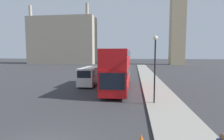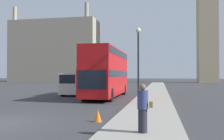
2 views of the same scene
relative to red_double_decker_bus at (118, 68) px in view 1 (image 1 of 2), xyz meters
The scene contains 5 objects.
building_block_distant 61.33m from the red_double_decker_bus, 118.43° to the left, with size 28.36×10.29×24.16m.
red_double_decker_bus is the anchor object (origin of this frame).
white_van 4.81m from the red_double_decker_bus, 147.94° to the left, with size 1.95×5.68×2.35m.
street_lamp 6.71m from the red_double_decker_bus, 58.25° to the right, with size 0.36×0.36×5.36m.
traffic_cone 12.64m from the red_double_decker_bus, 79.84° to the right, with size 0.36×0.36×0.55m.
Camera 1 is at (4.04, -6.28, 4.05)m, focal length 28.00 mm.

